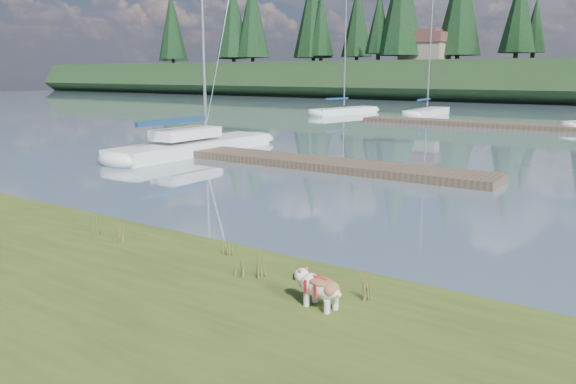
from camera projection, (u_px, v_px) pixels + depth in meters
The scene contains 19 objects.
ground at pixel (519, 128), 37.38m from camera, with size 200.00×200.00×0.00m, color slate.
bulldog at pixel (320, 286), 7.94m from camera, with size 0.84×0.42×0.50m.
sailboat_main at pixel (205, 142), 26.35m from camera, with size 2.09×10.17×14.48m.
dock_near at pixel (295, 161), 22.55m from camera, with size 16.00×2.00×0.30m, color #4C3D2C.
dock_far at pixel (551, 128), 36.24m from camera, with size 26.00×2.20×0.30m, color #4C3D2C.
sailboat_bg_0 at pixel (349, 110), 50.39m from camera, with size 3.33×8.54×12.10m.
sailboat_bg_1 at pixel (430, 111), 48.97m from camera, with size 1.83×8.31×12.31m.
weed_0 at pixel (118, 232), 11.01m from camera, with size 0.17×0.14×0.49m.
weed_1 at pixel (229, 246), 10.27m from camera, with size 0.17×0.14×0.41m.
weed_2 at pixel (257, 263), 9.14m from camera, with size 0.17×0.14×0.56m.
weed_3 at pixel (95, 225), 11.42m from camera, with size 0.17×0.14×0.59m.
weed_4 at pixel (241, 266), 9.20m from camera, with size 0.17×0.14×0.42m.
weed_5 at pixel (368, 284), 8.18m from camera, with size 0.17×0.14×0.59m.
mud_lip at pixel (176, 245), 11.80m from camera, with size 60.00×0.50×0.14m, color #33281C.
conifer_0 at pixel (233, 18), 94.90m from camera, with size 5.72×5.72×14.15m.
conifer_1 at pixel (321, 24), 90.18m from camera, with size 4.40×4.40×11.30m.
conifer_2 at pixel (402, 1), 79.03m from camera, with size 6.60×6.60×16.05m.
conifer_3 at pixel (519, 10), 74.40m from camera, with size 4.84×4.84×12.25m.
house_0 at pixel (425, 46), 80.30m from camera, with size 6.30×5.30×4.65m.
Camera 1 is at (8.30, -9.62, 3.62)m, focal length 35.00 mm.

